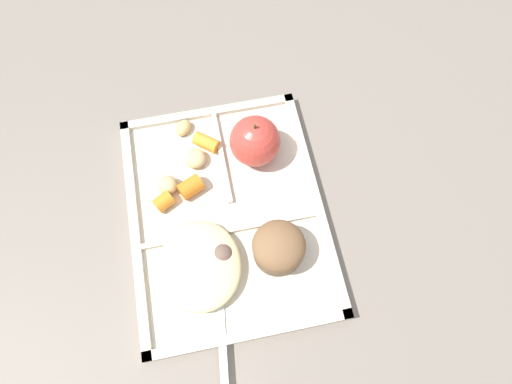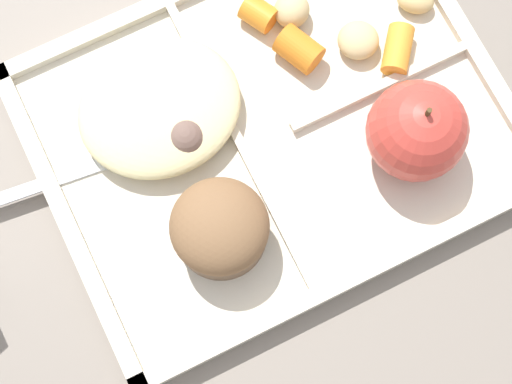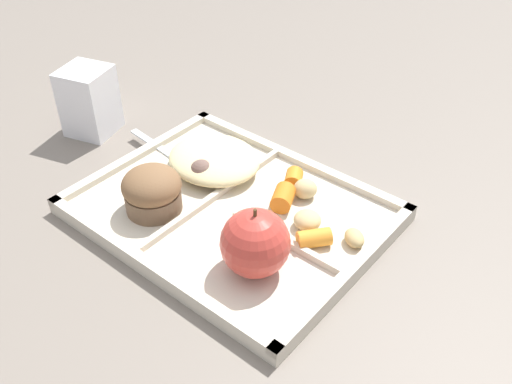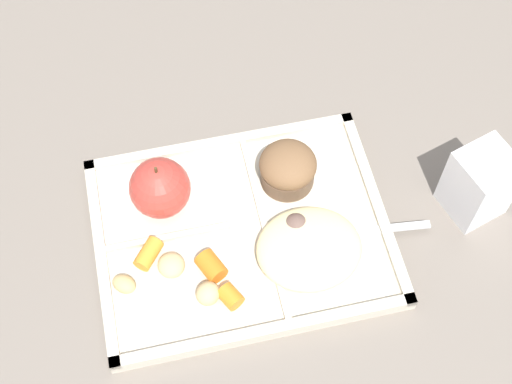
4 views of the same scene
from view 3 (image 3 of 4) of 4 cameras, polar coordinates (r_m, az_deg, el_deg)
The scene contains 15 objects.
ground at distance 0.69m, azimuth -2.47°, elevation -2.40°, with size 6.00×6.00×0.00m, color slate.
lunch_tray at distance 0.68m, azimuth -2.47°, elevation -1.95°, with size 0.35×0.27×0.02m.
green_apple at distance 0.58m, azimuth -0.09°, elevation -5.10°, with size 0.07×0.07×0.08m.
bran_muffin at distance 0.67m, azimuth -10.30°, elevation 0.14°, with size 0.07×0.07×0.06m.
carrot_slice_tilted at distance 0.68m, azimuth 2.70°, elevation -0.57°, with size 0.02×0.02×0.03m, color orange.
carrot_slice_large at distance 0.63m, azimuth 5.81°, elevation -4.60°, with size 0.02×0.02×0.04m, color orange.
carrot_slice_center at distance 0.71m, azimuth 3.78°, elevation 1.35°, with size 0.02×0.02×0.03m, color orange.
potato_chunk_wedge at distance 0.65m, azimuth 5.14°, elevation -2.81°, with size 0.03×0.03×0.02m, color tan.
potato_chunk_corner at distance 0.69m, azimuth 4.93°, elevation 0.32°, with size 0.03×0.03×0.02m, color tan.
potato_chunk_browned at distance 0.64m, azimuth 9.77°, elevation -4.53°, with size 0.03×0.02×0.02m, color tan.
egg_noodle_pile at distance 0.74m, azimuth -4.20°, elevation 3.26°, with size 0.12×0.11×0.03m, color beige.
meatball_front at distance 0.74m, azimuth -2.65°, elevation 3.34°, with size 0.03×0.03×0.03m, color #755B4C.
meatball_back at distance 0.71m, azimuth -5.43°, elevation 2.01°, with size 0.03×0.03×0.03m, color brown.
plastic_fork at distance 0.77m, azimuth -8.38°, elevation 3.58°, with size 0.16×0.03×0.00m.
milk_carton at distance 0.85m, azimuth -16.28°, elevation 8.69°, with size 0.06×0.06×0.10m, color white.
Camera 3 is at (-0.36, 0.38, 0.45)m, focal length 40.18 mm.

